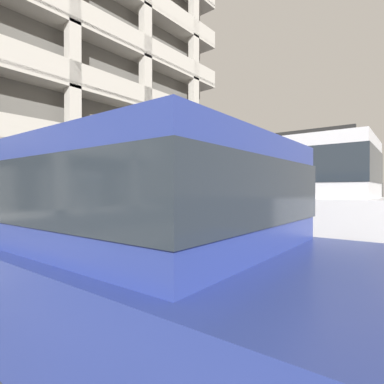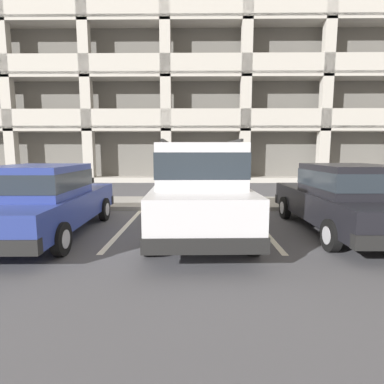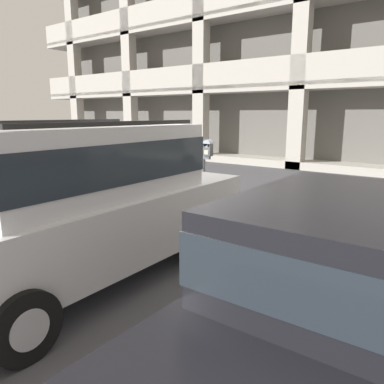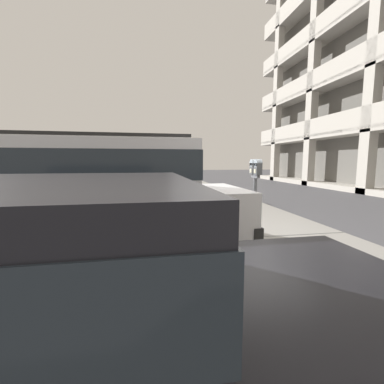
% 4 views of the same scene
% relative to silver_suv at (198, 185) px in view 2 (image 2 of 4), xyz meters
% --- Properties ---
extents(ground_plane, '(80.00, 80.00, 0.10)m').
position_rel_silver_suv_xyz_m(ground_plane, '(-0.12, 2.34, -1.14)').
color(ground_plane, '#4C4C51').
extents(sidewalk, '(40.00, 2.20, 0.12)m').
position_rel_silver_suv_xyz_m(sidewalk, '(-0.12, 3.64, -1.03)').
color(sidewalk, gray).
rests_on(sidewalk, ground_plane).
extents(parking_stall_lines, '(13.27, 4.80, 0.01)m').
position_rel_silver_suv_xyz_m(parking_stall_lines, '(1.52, 0.94, -1.08)').
color(parking_stall_lines, silver).
rests_on(parking_stall_lines, ground_plane).
extents(silver_suv, '(2.13, 4.84, 2.03)m').
position_rel_silver_suv_xyz_m(silver_suv, '(0.00, 0.00, 0.00)').
color(silver_suv, silver).
rests_on(silver_suv, ground_plane).
extents(red_sedan, '(1.93, 4.52, 1.54)m').
position_rel_silver_suv_xyz_m(red_sedan, '(-3.28, -0.27, -0.27)').
color(red_sedan, navy).
rests_on(red_sedan, ground_plane).
extents(dark_hatchback, '(1.88, 4.50, 1.54)m').
position_rel_silver_suv_xyz_m(dark_hatchback, '(3.23, 0.05, -0.27)').
color(dark_hatchback, black).
rests_on(dark_hatchback, ground_plane).
extents(parking_meter_near, '(0.35, 0.12, 1.54)m').
position_rel_silver_suv_xyz_m(parking_meter_near, '(-0.10, 2.69, 0.18)').
color(parking_meter_near, '#595B60').
rests_on(parking_meter_near, sidewalk).
extents(parking_garage, '(32.00, 10.00, 16.25)m').
position_rel_silver_suv_xyz_m(parking_garage, '(-1.78, 16.37, 6.45)').
color(parking_garage, '#64625C').
rests_on(parking_garage, ground_plane).
extents(fire_hydrant, '(0.30, 0.30, 0.70)m').
position_rel_silver_suv_xyz_m(fire_hydrant, '(3.88, 2.99, -0.62)').
color(fire_hydrant, gold).
rests_on(fire_hydrant, sidewalk).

